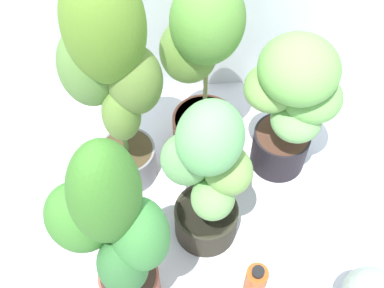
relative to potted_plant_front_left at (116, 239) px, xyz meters
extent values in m
plane|color=silver|center=(0.32, 0.15, -0.51)|extent=(8.00, 8.00, 0.00)
cylinder|color=brown|center=(0.00, 0.01, -0.40)|extent=(0.20, 0.20, 0.21)
cylinder|color=#3E2A24|center=(0.00, 0.01, -0.30)|extent=(0.18, 0.18, 0.02)
cylinder|color=#667A4B|center=(0.00, 0.01, 0.00)|extent=(0.02, 0.02, 0.60)
ellipsoid|color=#3B7A29|center=(0.00, 0.01, 0.23)|extent=(0.24, 0.25, 0.36)
ellipsoid|color=#408231|center=(-0.09, 0.03, 0.08)|extent=(0.25, 0.25, 0.23)
ellipsoid|color=#3E893F|center=(0.07, -0.02, 0.05)|extent=(0.18, 0.20, 0.27)
ellipsoid|color=#367339|center=(0.01, -0.06, -0.06)|extent=(0.19, 0.19, 0.25)
cylinder|color=brown|center=(0.31, 0.67, -0.43)|extent=(0.26, 0.26, 0.16)
cylinder|color=#452E1A|center=(0.31, 0.67, -0.35)|extent=(0.24, 0.24, 0.02)
cylinder|color=olive|center=(0.31, 0.67, -0.05)|extent=(0.02, 0.02, 0.58)
ellipsoid|color=#57903A|center=(0.31, 0.67, 0.17)|extent=(0.34, 0.35, 0.31)
ellipsoid|color=olive|center=(0.25, 0.69, 0.02)|extent=(0.22, 0.22, 0.26)
cylinder|color=#2C2A1F|center=(0.28, 0.26, -0.43)|extent=(0.24, 0.24, 0.15)
cylinder|color=#482C17|center=(0.28, 0.26, -0.36)|extent=(0.22, 0.22, 0.02)
cylinder|color=olive|center=(0.28, 0.26, -0.10)|extent=(0.02, 0.02, 0.51)
ellipsoid|color=#68B469|center=(0.28, 0.26, 0.09)|extent=(0.28, 0.29, 0.22)
ellipsoid|color=#70B068|center=(0.21, 0.27, -0.04)|extent=(0.18, 0.16, 0.21)
ellipsoid|color=#79AA54|center=(0.34, 0.24, -0.06)|extent=(0.21, 0.22, 0.16)
ellipsoid|color=#77AF62|center=(0.29, 0.19, -0.15)|extent=(0.18, 0.19, 0.15)
cylinder|color=slate|center=(-0.01, 0.54, -0.43)|extent=(0.22, 0.22, 0.16)
cylinder|color=#403420|center=(-0.01, 0.54, -0.35)|extent=(0.20, 0.20, 0.02)
cylinder|color=#587F3C|center=(-0.01, 0.54, 0.01)|extent=(0.02, 0.02, 0.71)
ellipsoid|color=olive|center=(-0.01, 0.54, 0.28)|extent=(0.25, 0.24, 0.43)
ellipsoid|color=#5B883F|center=(-0.08, 0.56, 0.10)|extent=(0.26, 0.26, 0.32)
ellipsoid|color=olive|center=(0.06, 0.52, 0.07)|extent=(0.21, 0.21, 0.27)
ellipsoid|color=olive|center=(0.00, 0.48, -0.06)|extent=(0.18, 0.18, 0.24)
cylinder|color=black|center=(0.61, 0.55, -0.42)|extent=(0.23, 0.23, 0.18)
cylinder|color=#482C21|center=(0.61, 0.55, -0.33)|extent=(0.21, 0.21, 0.02)
cylinder|color=#5D713E|center=(0.61, 0.55, -0.12)|extent=(0.02, 0.02, 0.42)
ellipsoid|color=#70B755|center=(0.61, 0.55, 0.04)|extent=(0.36, 0.36, 0.22)
ellipsoid|color=#7AAD57|center=(0.53, 0.57, -0.07)|extent=(0.25, 0.25, 0.15)
ellipsoid|color=#70B659|center=(0.67, 0.54, -0.08)|extent=(0.25, 0.25, 0.16)
ellipsoid|color=#75AE65|center=(0.62, 0.49, -0.16)|extent=(0.25, 0.25, 0.13)
cylinder|color=#B6501D|center=(0.42, -0.01, -0.40)|extent=(0.07, 0.07, 0.21)
cylinder|color=black|center=(0.42, -0.01, -0.29)|extent=(0.04, 0.04, 0.02)
camera|label=1|loc=(0.17, -0.60, 1.27)|focal=47.14mm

